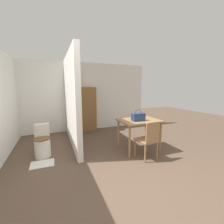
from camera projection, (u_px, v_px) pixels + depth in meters
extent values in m
plane|color=brown|center=(128.00, 190.00, 2.36)|extent=(16.00, 16.00, 0.00)
cube|color=white|center=(82.00, 97.00, 5.59)|extent=(5.13, 0.12, 2.50)
cube|color=white|center=(71.00, 100.00, 4.18)|extent=(0.12, 2.54, 2.50)
cube|color=#997047|center=(139.00, 121.00, 3.76)|extent=(0.98, 0.74, 0.04)
cylinder|color=#997047|center=(130.00, 142.00, 3.38)|extent=(0.05, 0.05, 0.76)
cylinder|color=#997047|center=(160.00, 137.00, 3.70)|extent=(0.05, 0.05, 0.76)
cylinder|color=#997047|center=(118.00, 134.00, 3.95)|extent=(0.05, 0.05, 0.76)
cylinder|color=#997047|center=(146.00, 131.00, 4.27)|extent=(0.05, 0.05, 0.76)
cube|color=#997047|center=(146.00, 140.00, 3.40)|extent=(0.46, 0.46, 0.04)
cube|color=#997047|center=(153.00, 132.00, 3.19)|extent=(0.37, 0.08, 0.44)
cylinder|color=#997047|center=(135.00, 148.00, 3.50)|extent=(0.04, 0.04, 0.40)
cylinder|color=#997047|center=(146.00, 145.00, 3.67)|extent=(0.04, 0.04, 0.40)
cylinder|color=#997047|center=(145.00, 154.00, 3.20)|extent=(0.04, 0.04, 0.40)
cylinder|color=#997047|center=(157.00, 150.00, 3.37)|extent=(0.04, 0.04, 0.40)
cylinder|color=silver|center=(43.00, 148.00, 3.47)|extent=(0.35, 0.35, 0.43)
cylinder|color=brown|center=(42.00, 139.00, 3.44)|extent=(0.37, 0.37, 0.02)
cube|color=silver|center=(42.00, 130.00, 3.64)|extent=(0.33, 0.18, 0.31)
cube|color=navy|center=(138.00, 117.00, 3.64)|extent=(0.31, 0.16, 0.19)
torus|color=navy|center=(138.00, 113.00, 3.62)|extent=(0.18, 0.01, 0.18)
cube|color=brown|center=(87.00, 109.00, 5.49)|extent=(0.60, 0.35, 1.61)
sphere|color=black|center=(93.00, 108.00, 5.36)|extent=(0.02, 0.02, 0.02)
cube|color=silver|center=(42.00, 164.00, 3.16)|extent=(0.47, 0.35, 0.01)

